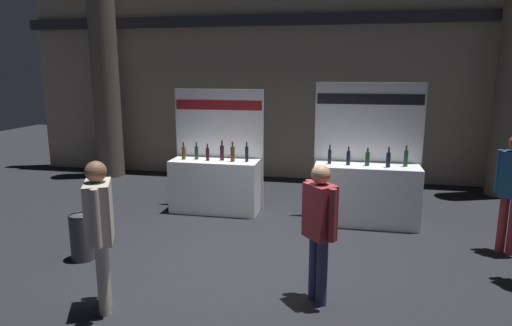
# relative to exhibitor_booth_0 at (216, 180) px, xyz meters

# --- Properties ---
(ground_plane) EXTENTS (26.78, 26.78, 0.00)m
(ground_plane) POSITION_rel_exhibitor_booth_0_xyz_m (1.11, -2.16, -0.58)
(ground_plane) COLOR black
(hall_colonnade) EXTENTS (13.39, 1.20, 6.74)m
(hall_colonnade) POSITION_rel_exhibitor_booth_0_xyz_m (1.11, 2.86, 2.76)
(hall_colonnade) COLOR tan
(hall_colonnade) RESTS_ON ground_plane
(exhibitor_booth_0) EXTENTS (1.70, 0.66, 2.25)m
(exhibitor_booth_0) POSITION_rel_exhibitor_booth_0_xyz_m (0.00, 0.00, 0.00)
(exhibitor_booth_0) COLOR white
(exhibitor_booth_0) RESTS_ON ground_plane
(exhibitor_booth_1) EXTENTS (1.83, 0.66, 2.39)m
(exhibitor_booth_1) POSITION_rel_exhibitor_booth_0_xyz_m (2.72, -0.16, 0.03)
(exhibitor_booth_1) COLOR white
(exhibitor_booth_1) RESTS_ON ground_plane
(trash_bin) EXTENTS (0.33, 0.33, 0.66)m
(trash_bin) POSITION_rel_exhibitor_booth_0_xyz_m (-1.20, -2.49, -0.25)
(trash_bin) COLOR #38383D
(trash_bin) RESTS_ON ground_plane
(visitor_0) EXTENTS (0.43, 0.58, 1.68)m
(visitor_0) POSITION_rel_exhibitor_booth_0_xyz_m (-0.18, -3.66, 0.44)
(visitor_0) COLOR #ADA393
(visitor_0) RESTS_ON ground_plane
(visitor_2) EXTENTS (0.40, 0.42, 1.61)m
(visitor_2) POSITION_rel_exhibitor_booth_0_xyz_m (2.10, -3.02, 0.36)
(visitor_2) COLOR navy
(visitor_2) RESTS_ON ground_plane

